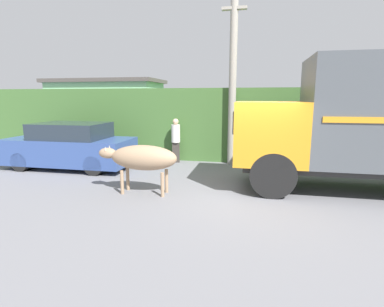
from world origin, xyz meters
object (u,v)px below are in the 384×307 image
cargo_truck (365,121)px  pedestrian_on_hill (176,138)px  parked_suv (70,146)px  utility_pole (233,76)px  brown_cow (142,158)px

cargo_truck → pedestrian_on_hill: cargo_truck is taller
pedestrian_on_hill → parked_suv: bearing=11.6°
cargo_truck → utility_pole: bearing=142.6°
cargo_truck → brown_cow: size_ratio=2.85×
cargo_truck → parked_suv: size_ratio=1.37×
cargo_truck → utility_pole: size_ratio=0.96×
cargo_truck → pedestrian_on_hill: size_ratio=3.59×
brown_cow → parked_suv: bearing=148.6°
parked_suv → brown_cow: bearing=-28.8°
brown_cow → parked_suv: (-3.63, 2.25, -0.17)m
cargo_truck → parked_suv: (-9.34, 0.93, -1.14)m
cargo_truck → pedestrian_on_hill: (-5.84, 2.67, -0.98)m
utility_pole → pedestrian_on_hill: bearing=-175.7°
pedestrian_on_hill → utility_pole: size_ratio=0.27×
brown_cow → utility_pole: bearing=64.3°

